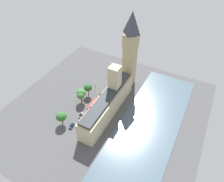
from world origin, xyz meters
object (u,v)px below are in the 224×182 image
Objects in this scene: parliament_building at (108,102)px; street_lamp_slot_12 at (95,84)px; car_blue_trailing at (72,126)px; plane_tree_slot_10 at (61,117)px; clock_tower at (130,50)px; plane_tree_under_trees at (81,93)px; plane_tree_leading at (88,88)px; car_white_kerbside at (109,89)px; street_lamp_slot_11 at (81,99)px; double_decker_bus_near_tower at (93,105)px; plane_tree_opposite_hall at (81,96)px; car_silver_by_river_gate at (81,115)px; car_yellow_cab_far_end at (100,95)px; pedestrian_corner at (85,124)px; pedestrian_midblock at (88,121)px.

street_lamp_slot_12 is at bearing -38.63° from parliament_building.
plane_tree_slot_10 is (6.69, 0.47, 5.48)m from car_blue_trailing.
clock_tower reaches higher than plane_tree_under_trees.
plane_tree_under_trees is 1.76× the size of street_lamp_slot_12.
plane_tree_leading is (6.36, -29.58, 5.93)m from car_blue_trailing.
car_white_kerbside and car_blue_trailing have the same top height.
car_white_kerbside is 0.97× the size of car_blue_trailing.
clock_tower is 8.14× the size of street_lamp_slot_11.
plane_tree_opposite_hall is at bearing 176.83° from double_decker_bus_near_tower.
plane_tree_under_trees is at bearing -65.74° from plane_tree_opposite_hall.
clock_tower is 5.43× the size of double_decker_bus_near_tower.
plane_tree_under_trees is at bearing 115.31° from car_silver_by_river_gate.
car_white_kerbside is at bearing 88.71° from double_decker_bus_near_tower.
car_yellow_cab_far_end is 0.96× the size of car_blue_trailing.
clock_tower is at bearing -88.95° from parliament_building.
parliament_building is 9.60× the size of street_lamp_slot_12.
parliament_building is 6.04× the size of plane_tree_slot_10.
car_white_kerbside is 43.13m from plane_tree_slot_10.
plane_tree_slot_10 is (13.45, 5.36, 5.67)m from pedestrian_corner.
clock_tower is at bearing -122.05° from plane_tree_under_trees.
clock_tower is 45.72m from double_decker_bus_near_tower.
plane_tree_slot_10 is 19.92m from street_lamp_slot_11.
double_decker_bus_near_tower is 19.99m from car_blue_trailing.
plane_tree_under_trees reaches higher than plane_tree_opposite_hall.
parliament_building is 20.46m from street_lamp_slot_11.
pedestrian_midblock is 17.74m from street_lamp_slot_11.
car_white_kerbside is at bearing -104.71° from plane_tree_slot_10.
car_white_kerbside is at bearing 45.58° from pedestrian_corner.
clock_tower is 6.23× the size of plane_tree_slot_10.
plane_tree_opposite_hall is at bearing 81.97° from pedestrian_corner.
clock_tower is at bearing -119.54° from plane_tree_opposite_hall.
plane_tree_under_trees is (14.18, -14.35, 6.68)m from pedestrian_midblock.
double_decker_bus_near_tower is at bearing 135.09° from plane_tree_leading.
clock_tower is 34.45× the size of pedestrian_midblock.
car_blue_trailing is at bearing -176.00° from plane_tree_slot_10.
parliament_building is at bearing 35.82° from car_silver_by_river_gate.
plane_tree_slot_10 is at bearing 76.03° from car_yellow_cab_far_end.
plane_tree_opposite_hall is at bearing 118.20° from pedestrian_midblock.
plane_tree_leading is 1.62× the size of street_lamp_slot_12.
pedestrian_midblock is (-3.39, 11.86, -1.89)m from double_decker_bus_near_tower.
parliament_building is at bearing -128.31° from car_blue_trailing.
car_blue_trailing is (13.63, 55.19, -28.62)m from clock_tower.
pedestrian_midblock is 0.18× the size of plane_tree_slot_10.
plane_tree_opposite_hall is at bearing -52.36° from street_lamp_slot_11.
pedestrian_midblock is 33.11m from street_lamp_slot_12.
street_lamp_slot_12 is at bearing -91.41° from plane_tree_slot_10.
plane_tree_under_trees reaches higher than car_silver_by_river_gate.
car_silver_by_river_gate is at bearing 144.48° from pedestrian_midblock.
car_yellow_cab_far_end is at bearing 142.60° from street_lamp_slot_12.
car_blue_trailing is at bearing 107.23° from plane_tree_opposite_hall.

